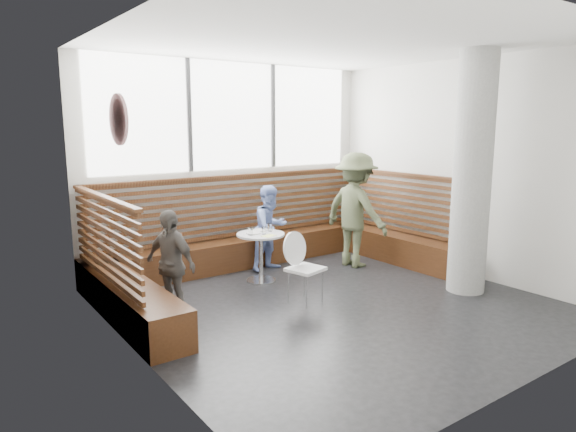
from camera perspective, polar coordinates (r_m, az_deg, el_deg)
room at (r=6.24m, az=5.36°, el=4.12°), size 5.00×5.00×3.20m
booth at (r=7.84m, az=-3.31°, el=-3.45°), size 5.00×2.50×1.44m
concrete_column at (r=7.22m, az=19.78°, el=4.38°), size 0.50×0.50×3.20m
wall_art at (r=5.32m, az=-18.32°, el=10.14°), size 0.03×0.50×0.50m
cafe_table at (r=7.40m, az=-3.05°, el=-3.47°), size 0.69×0.69×0.71m
cafe_chair at (r=6.57m, az=1.59°, el=-5.05°), size 0.43×0.42×0.90m
adult_man at (r=8.21m, az=7.53°, el=0.67°), size 0.79×1.24×1.82m
child_back at (r=7.95m, az=-1.93°, el=-1.35°), size 0.73×0.62×1.33m
child_left at (r=6.18m, az=-12.95°, el=-5.20°), size 0.56×0.82×1.29m
plate_near at (r=7.36m, az=-3.88°, el=-1.89°), size 0.21×0.21×0.01m
plate_far at (r=7.54m, az=-3.19°, el=-1.60°), size 0.21×0.21×0.01m
glass_left at (r=7.25m, az=-4.19°, el=-1.74°), size 0.07×0.07×0.10m
glass_mid at (r=7.32m, az=-2.69°, el=-1.60°), size 0.07×0.07×0.10m
glass_right at (r=7.51m, az=-2.03°, el=-1.24°), size 0.07×0.07×0.12m
menu_card at (r=7.20m, az=-2.16°, el=-2.21°), size 0.24×0.20×0.00m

